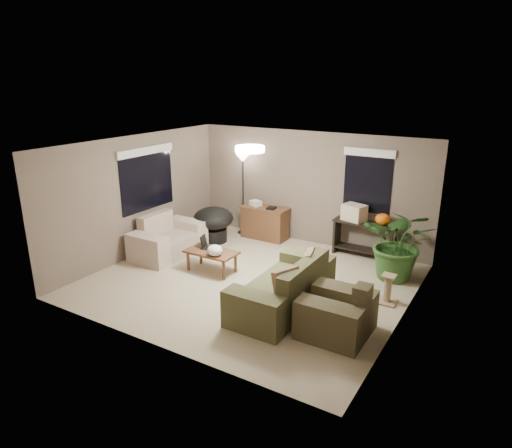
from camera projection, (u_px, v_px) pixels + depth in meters
The scene contains 20 objects.
room_shell at pixel (250, 216), 8.07m from camera, with size 5.50×5.50×5.50m.
main_sofa at pixel (286, 290), 7.43m from camera, with size 0.95×2.20×0.85m.
throw_pillows at pixel (300, 273), 7.19m from camera, with size 0.39×1.40×0.47m.
loveseat at pixel (167, 240), 9.66m from camera, with size 0.90×1.60×0.85m.
armchair at pixel (337, 315), 6.65m from camera, with size 0.95×1.00×0.85m.
coffee_table at pixel (211, 254), 8.76m from camera, with size 1.00×0.55×0.42m.
laptop at pixel (207, 245), 8.89m from camera, with size 0.40×0.28×0.24m.
plastic_bag at pixel (215, 250), 8.49m from camera, with size 0.30×0.27×0.21m, color white.
desk at pixel (265, 223), 10.57m from camera, with size 1.10×0.50×0.75m.
desk_papers at pixel (259, 204), 10.51m from camera, with size 0.71×0.31×0.12m.
console_table at pixel (364, 236), 9.48m from camera, with size 1.30×0.40×0.75m.
pumpkin at pixel (383, 219), 9.18m from camera, with size 0.29×0.29×0.24m, color orange.
cardboard_box at pixel (354, 213), 9.46m from camera, with size 0.45×0.34×0.34m, color beige.
papasan_chair at pixel (213, 222), 10.34m from camera, with size 1.01×1.01×0.80m.
floor_lamp at pixel (243, 167), 10.56m from camera, with size 0.32×0.32×1.91m.
ceiling_fixture at pixel (250, 149), 7.70m from camera, with size 0.50×0.50×0.10m, color white.
houseplant at pixel (399, 251), 8.38m from camera, with size 1.27×1.41×1.10m, color #2D5923.
cat_scratching_post at pixel (388, 291), 7.58m from camera, with size 0.32×0.32×0.50m.
window_left at pixel (147, 168), 9.49m from camera, with size 0.05×1.56×1.33m.
window_back at pixel (368, 170), 9.28m from camera, with size 1.06×0.05×1.33m.
Camera 1 is at (4.08, -6.55, 3.61)m, focal length 32.00 mm.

